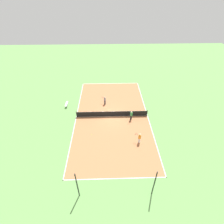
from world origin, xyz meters
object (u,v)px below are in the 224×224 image
object	(u,v)px
tennis_ball_near_net	(147,119)
fence_post_back_left	(154,183)
tennis_ball_far_baseline	(92,135)
fence_post_back_right	(77,185)
player_baseline_gray	(105,100)
player_far_green	(131,115)
player_center_orange	(140,138)
bench	(67,104)
tennis_ball_midcourt	(81,115)
tennis_net	(112,114)
tennis_ball_right_alley	(83,103)

from	to	relation	value
tennis_ball_near_net	fence_post_back_left	distance (m)	12.48
tennis_ball_far_baseline	fence_post_back_right	distance (m)	9.16
player_baseline_gray	player_far_green	world-z (taller)	player_far_green
player_center_orange	fence_post_back_right	xyz separation A→B (m)	(7.39, 7.23, 0.97)
player_center_orange	bench	bearing A→B (deg)	3.55
bench	tennis_ball_near_net	distance (m)	14.24
player_center_orange	tennis_ball_far_baseline	world-z (taller)	player_center_orange
player_baseline_gray	tennis_ball_midcourt	bearing A→B (deg)	86.36
tennis_ball_far_baseline	fence_post_back_left	size ratio (longest dim) A/B	0.02
fence_post_back_right	player_far_green	bearing A→B (deg)	-119.27
player_baseline_gray	tennis_ball_midcourt	distance (m)	5.19
tennis_ball_near_net	tennis_net	bearing A→B (deg)	-9.51
player_baseline_gray	tennis_ball_near_net	distance (m)	8.21
bench	tennis_ball_far_baseline	bearing A→B (deg)	33.45
tennis_net	tennis_ball_near_net	bearing A→B (deg)	170.49
player_baseline_gray	player_far_green	xyz separation A→B (m)	(-4.21, 4.52, 0.05)
player_center_orange	tennis_ball_near_net	distance (m)	5.46
tennis_ball_midcourt	tennis_ball_right_alley	world-z (taller)	same
tennis_ball_midcourt	fence_post_back_left	bearing A→B (deg)	123.66
tennis_ball_far_baseline	fence_post_back_right	world-z (taller)	fence_post_back_right
player_baseline_gray	tennis_ball_right_alley	world-z (taller)	player_baseline_gray
fence_post_back_right	tennis_ball_right_alley	bearing A→B (deg)	-85.35
fence_post_back_right	player_baseline_gray	bearing A→B (deg)	-98.96
player_baseline_gray	tennis_ball_near_net	world-z (taller)	player_baseline_gray
player_far_green	tennis_ball_midcourt	world-z (taller)	player_far_green
player_baseline_gray	fence_post_back_left	bearing A→B (deg)	154.69
tennis_net	fence_post_back_left	bearing A→B (deg)	106.23
tennis_net	fence_post_back_right	bearing A→B (deg)	73.77
tennis_net	tennis_ball_right_alley	world-z (taller)	tennis_net
player_baseline_gray	fence_post_back_right	world-z (taller)	fence_post_back_right
tennis_ball_near_net	tennis_ball_midcourt	bearing A→B (deg)	-7.15
tennis_net	player_far_green	distance (m)	3.18
tennis_net	player_baseline_gray	distance (m)	3.80
player_baseline_gray	tennis_ball_near_net	xyz separation A→B (m)	(-6.79, 4.53, -0.84)
bench	tennis_ball_right_alley	size ratio (longest dim) A/B	24.19
tennis_ball_midcourt	fence_post_back_right	bearing A→B (deg)	95.80
player_center_orange	player_far_green	bearing A→B (deg)	-41.83
tennis_ball_midcourt	fence_post_back_right	xyz separation A→B (m)	(-1.38, 13.56, 1.89)
bench	tennis_ball_right_alley	world-z (taller)	bench
player_center_orange	fence_post_back_left	world-z (taller)	fence_post_back_left
bench	fence_post_back_left	xyz separation A→B (m)	(-11.83, 16.40, 1.56)
fence_post_back_left	tennis_ball_far_baseline	bearing A→B (deg)	-52.32
player_far_green	tennis_ball_near_net	distance (m)	2.73
player_far_green	tennis_ball_far_baseline	bearing A→B (deg)	-31.81
player_far_green	tennis_ball_far_baseline	size ratio (longest dim) A/B	23.96
player_baseline_gray	fence_post_back_right	distance (m)	16.98
tennis_ball_midcourt	tennis_ball_right_alley	bearing A→B (deg)	-89.82
tennis_ball_midcourt	fence_post_back_left	distance (m)	16.41
player_far_green	fence_post_back_left	bearing A→B (deg)	33.66
tennis_ball_right_alley	bench	bearing A→B (deg)	14.08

